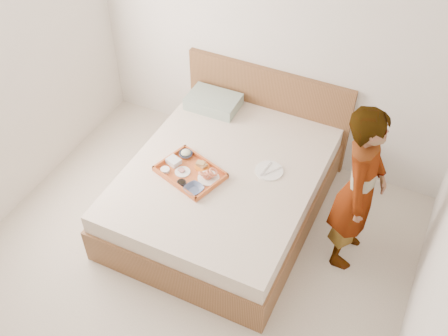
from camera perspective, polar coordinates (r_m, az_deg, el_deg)
The scene contains 17 objects.
ground at distance 4.41m, azimuth -5.95°, elevation -13.27°, with size 3.50×4.00×0.01m, color beige.
wall_back at distance 4.82m, azimuth 5.17°, elevation 14.13°, with size 3.50×0.01×2.60m, color silver.
wall_right at distance 3.10m, azimuth 21.86°, elevation -11.40°, with size 0.01×4.00×2.60m, color silver.
bed at distance 4.73m, azimuth -0.02°, elevation -2.39°, with size 1.65×2.00×0.53m, color brown.
headboard at distance 5.25m, azimuth 4.59°, elevation 6.16°, with size 1.65×0.06×0.95m, color brown.
pillow at distance 5.16m, azimuth -1.14°, elevation 7.11°, with size 0.49×0.34×0.12m, color #97AB98.
tray at distance 4.49m, azimuth -3.64°, elevation -0.45°, with size 0.53×0.39×0.05m, color #D1642C.
prawn_plate at distance 4.44m, azimuth -1.67°, elevation -1.11°, with size 0.18×0.18×0.01m, color white.
navy_bowl_big at distance 4.34m, azimuth -3.24°, elevation -2.27°, with size 0.15×0.15×0.04m, color #141C43.
sauce_dish at distance 4.40m, azimuth -4.57°, elevation -1.62°, with size 0.08×0.08×0.03m, color black.
meat_plate at distance 4.50m, azimuth -4.46°, elevation -0.42°, with size 0.13×0.13×0.01m, color white.
bread_plate at distance 4.54m, azimuth -2.37°, elevation 0.17°, with size 0.13×0.13×0.01m, color orange.
salad_bowl at distance 4.64m, azimuth -4.10°, elevation 1.46°, with size 0.12×0.12×0.04m, color #141C43.
plastic_tub at distance 4.58m, azimuth -5.42°, elevation 0.73°, with size 0.11×0.09×0.05m, color silver.
cheese_round at distance 4.52m, azimuth -6.33°, elevation -0.22°, with size 0.08×0.08×0.03m, color white.
dinner_plate at distance 4.53m, azimuth 4.86°, elevation -0.29°, with size 0.24×0.24×0.01m, color white.
person at distance 4.18m, azimuth 14.28°, elevation -2.28°, with size 0.56×0.37×1.53m, color white.
Camera 1 is at (1.42, -1.92, 3.71)m, focal length 42.68 mm.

